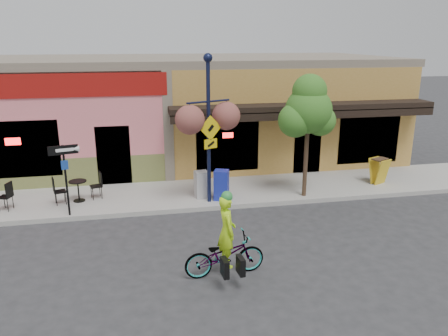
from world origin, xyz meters
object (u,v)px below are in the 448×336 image
building (184,108)px  street_tree (307,136)px  bicycle (225,255)px  lamp_post (209,131)px  newspaper_box_grey (201,184)px  cyclist_rider (227,241)px  one_way_sign (66,181)px  newspaper_box_blue (221,185)px

building → street_tree: size_ratio=4.42×
bicycle → lamp_post: lamp_post is taller
lamp_post → newspaper_box_grey: 1.96m
lamp_post → bicycle: bearing=-115.8°
bicycle → cyclist_rider: 0.36m
newspaper_box_grey → street_tree: size_ratio=0.22×
one_way_sign → newspaper_box_grey: size_ratio=2.40×
newspaper_box_grey → lamp_post: bearing=-74.5°
bicycle → street_tree: street_tree is taller
bicycle → cyclist_rider: (0.05, 0.00, 0.35)m
street_tree → newspaper_box_blue: bearing=176.5°
building → one_way_sign: (-4.25, -6.85, -1.01)m
newspaper_box_grey → cyclist_rider: bearing=-100.4°
street_tree → one_way_sign: bearing=-178.2°
cyclist_rider → one_way_sign: size_ratio=0.78×
one_way_sign → newspaper_box_grey: bearing=-3.4°
cyclist_rider → newspaper_box_blue: size_ratio=1.68×
cyclist_rider → newspaper_box_blue: 4.53m
building → newspaper_box_grey: (-0.11, -6.11, -1.65)m
newspaper_box_blue → newspaper_box_grey: 0.70m
street_tree → lamp_post: bearing=178.6°
bicycle → newspaper_box_grey: bearing=-6.5°
lamp_post → street_tree: bearing=-22.5°
cyclist_rider → bicycle: bearing=85.5°
building → newspaper_box_grey: building is taller
one_way_sign → lamp_post: bearing=-9.3°
newspaper_box_grey → street_tree: street_tree is taller
cyclist_rider → newspaper_box_grey: size_ratio=1.87×
cyclist_rider → one_way_sign: bearing=40.2°
newspaper_box_blue → bicycle: bearing=-79.1°
one_way_sign → newspaper_box_grey: 4.25m
building → bicycle: bearing=-91.5°
building → street_tree: 7.41m
lamp_post → newspaper_box_grey: bearing=93.5°
building → street_tree: bearing=-63.3°
bicycle → lamp_post: bearing=-9.2°
newspaper_box_blue → street_tree: (2.82, -0.17, 1.56)m
newspaper_box_blue → lamp_post: bearing=-147.1°
building → bicycle: building is taller
building → lamp_post: (0.08, -6.54, 0.26)m
lamp_post → one_way_sign: size_ratio=2.17×
bicycle → newspaper_box_grey: 4.80m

